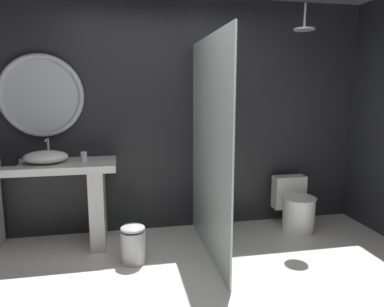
{
  "coord_description": "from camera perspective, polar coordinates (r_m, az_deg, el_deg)",
  "views": [
    {
      "loc": [
        -0.53,
        -2.16,
        1.61
      ],
      "look_at": [
        0.1,
        0.99,
        1.03
      ],
      "focal_mm": 33.41,
      "sensor_mm": 36.0,
      "label": 1
    }
  ],
  "objects": [
    {
      "name": "shower_glass_panel",
      "position": [
        3.41,
        2.79,
        0.73
      ],
      "size": [
        0.02,
        1.48,
        2.1
      ],
      "primitive_type": "cube",
      "color": "silver",
      "rests_on": "ground_plane"
    },
    {
      "name": "rain_shower_head",
      "position": [
        4.15,
        17.48,
        18.64
      ],
      "size": [
        0.22,
        0.22,
        0.28
      ],
      "color": "#B7B7BC"
    },
    {
      "name": "tumbler_cup",
      "position": [
        3.77,
        -16.87,
        -0.48
      ],
      "size": [
        0.06,
        0.06,
        0.1
      ],
      "primitive_type": "cylinder",
      "color": "silver",
      "rests_on": "vanity_counter"
    },
    {
      "name": "vessel_sink",
      "position": [
        3.81,
        -22.32,
        -0.51
      ],
      "size": [
        0.43,
        0.35,
        0.23
      ],
      "color": "white",
      "rests_on": "vanity_counter"
    },
    {
      "name": "toilet",
      "position": [
        4.37,
        16.18,
        -8.13
      ],
      "size": [
        0.39,
        0.55,
        0.59
      ],
      "color": "white",
      "rests_on": "ground_plane"
    },
    {
      "name": "back_wall_panel",
      "position": [
        4.1,
        -3.85,
        5.84
      ],
      "size": [
        4.8,
        0.1,
        2.6
      ],
      "primitive_type": "cube",
      "color": "#232326",
      "rests_on": "ground_plane"
    },
    {
      "name": "vanity_counter",
      "position": [
        3.92,
        -22.71,
        -6.25
      ],
      "size": [
        1.47,
        0.59,
        0.89
      ],
      "color": "silver",
      "rests_on": "ground_plane"
    },
    {
      "name": "tissue_box",
      "position": [
        3.87,
        -27.08,
        -1.04
      ],
      "size": [
        0.13,
        0.1,
        0.08
      ],
      "primitive_type": "cube",
      "color": "black",
      "rests_on": "vanity_counter"
    },
    {
      "name": "round_wall_mirror",
      "position": [
        4.05,
        -22.92,
        8.51
      ],
      "size": [
        0.86,
        0.05,
        0.86
      ],
      "color": "#B7B7BC"
    },
    {
      "name": "waste_bin",
      "position": [
        3.49,
        -9.38,
        -13.97
      ],
      "size": [
        0.23,
        0.23,
        0.37
      ],
      "color": "#B7B7BC",
      "rests_on": "ground_plane"
    }
  ]
}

